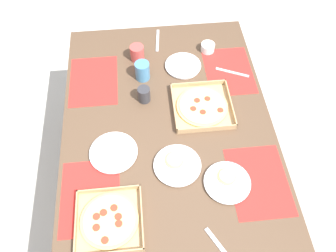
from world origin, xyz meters
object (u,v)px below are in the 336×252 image
(condiment_bowl, at_px, (208,47))
(cup_red, at_px, (142,71))
(plate_middle, at_px, (114,153))
(plate_far_right, at_px, (177,165))
(cup_clear_left, at_px, (144,94))
(cup_spare, at_px, (137,53))
(pizza_box_corner_left, at_px, (109,220))
(plate_near_right, at_px, (227,182))
(plate_far_left, at_px, (183,66))
(pizza_box_corner_right, at_px, (202,106))

(condiment_bowl, bearing_deg, cup_red, -65.74)
(plate_middle, distance_m, condiment_bowl, 0.86)
(plate_far_right, bearing_deg, cup_clear_left, -162.97)
(cup_red, xyz_separation_m, cup_spare, (-0.15, -0.02, -0.01))
(pizza_box_corner_left, relative_size, plate_near_right, 1.33)
(plate_far_right, bearing_deg, condiment_bowl, 160.35)
(plate_middle, distance_m, plate_far_left, 0.67)
(cup_red, bearing_deg, plate_near_right, 26.47)
(pizza_box_corner_left, xyz_separation_m, cup_clear_left, (-0.65, 0.19, 0.03))
(plate_far_right, bearing_deg, cup_red, -167.67)
(plate_far_right, height_order, cup_clear_left, cup_clear_left)
(cup_red, height_order, cup_clear_left, cup_red)
(plate_near_right, bearing_deg, cup_red, -153.53)
(plate_far_left, xyz_separation_m, cup_clear_left, (0.22, -0.23, 0.03))
(cup_spare, bearing_deg, plate_near_right, 23.50)
(pizza_box_corner_right, xyz_separation_m, plate_near_right, (0.44, 0.04, -0.00))
(plate_middle, height_order, plate_far_right, plate_far_right)
(pizza_box_corner_left, xyz_separation_m, plate_far_right, (-0.24, 0.31, -0.00))
(plate_near_right, height_order, plate_middle, plate_near_right)
(cup_red, height_order, condiment_bowl, cup_red)
(condiment_bowl, bearing_deg, pizza_box_corner_left, -30.55)
(cup_spare, bearing_deg, plate_far_right, 11.49)
(plate_far_left, bearing_deg, cup_clear_left, -46.94)
(plate_middle, distance_m, cup_spare, 0.64)
(pizza_box_corner_left, relative_size, condiment_bowl, 3.50)
(pizza_box_corner_right, height_order, cup_red, cup_red)
(pizza_box_corner_right, bearing_deg, plate_near_right, 5.80)
(cup_clear_left, bearing_deg, plate_far_right, 17.03)
(pizza_box_corner_right, xyz_separation_m, condiment_bowl, (-0.42, 0.10, 0.01))
(plate_far_right, bearing_deg, pizza_box_corner_right, 152.62)
(pizza_box_corner_left, bearing_deg, condiment_bowl, 149.45)
(pizza_box_corner_left, bearing_deg, plate_middle, 176.42)
(pizza_box_corner_left, xyz_separation_m, cup_red, (-0.81, 0.19, 0.04))
(plate_far_left, distance_m, cup_spare, 0.27)
(plate_middle, relative_size, plate_far_right, 1.04)
(cup_clear_left, distance_m, cup_spare, 0.31)
(plate_near_right, distance_m, cup_spare, 0.91)
(plate_far_right, bearing_deg, plate_middle, -108.21)
(cup_red, distance_m, cup_spare, 0.15)
(cup_clear_left, bearing_deg, plate_middle, -27.70)
(plate_middle, bearing_deg, pizza_box_corner_right, 116.62)
(plate_far_right, distance_m, cup_red, 0.59)
(pizza_box_corner_left, relative_size, plate_far_right, 1.27)
(plate_middle, xyz_separation_m, plate_far_left, (-0.53, 0.40, 0.00))
(plate_middle, xyz_separation_m, condiment_bowl, (-0.65, 0.56, 0.02))
(pizza_box_corner_right, relative_size, cup_clear_left, 3.55)
(pizza_box_corner_right, distance_m, cup_clear_left, 0.31)
(plate_middle, xyz_separation_m, cup_red, (-0.48, 0.17, 0.04))
(plate_far_left, distance_m, cup_clear_left, 0.32)
(cup_spare, xyz_separation_m, condiment_bowl, (-0.03, 0.41, -0.02))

